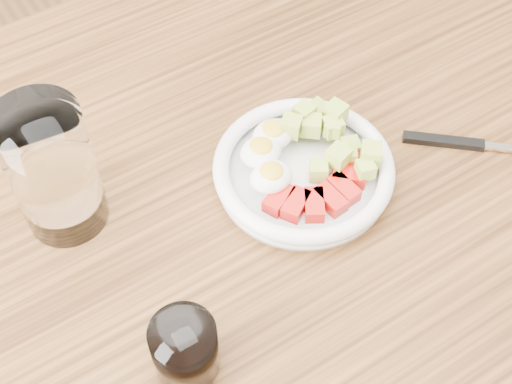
% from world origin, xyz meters
% --- Properties ---
extents(dining_table, '(1.50, 0.90, 0.77)m').
position_xyz_m(dining_table, '(0.00, 0.00, 0.67)').
color(dining_table, brown).
rests_on(dining_table, ground).
extents(bowl, '(0.21, 0.21, 0.05)m').
position_xyz_m(bowl, '(0.06, 0.02, 0.79)').
color(bowl, white).
rests_on(bowl, dining_table).
extents(fork, '(0.16, 0.14, 0.01)m').
position_xyz_m(fork, '(0.25, -0.05, 0.77)').
color(fork, black).
rests_on(fork, dining_table).
extents(water_glass, '(0.09, 0.09, 0.16)m').
position_xyz_m(water_glass, '(-0.19, 0.11, 0.85)').
color(water_glass, white).
rests_on(water_glass, dining_table).
extents(coffee_glass, '(0.06, 0.06, 0.07)m').
position_xyz_m(coffee_glass, '(-0.16, -0.11, 0.80)').
color(coffee_glass, white).
rests_on(coffee_glass, dining_table).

